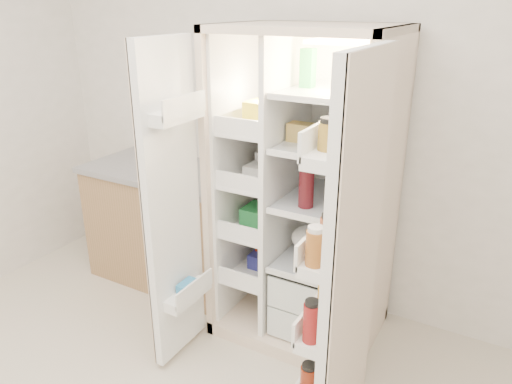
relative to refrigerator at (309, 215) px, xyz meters
The scene contains 5 objects.
wall_back 0.72m from the refrigerator, 117.18° to the left, with size 4.00×0.02×2.70m, color white.
refrigerator is the anchor object (origin of this frame).
freezer_door 0.81m from the refrigerator, 130.36° to the right, with size 0.15×0.40×1.72m.
fridge_door 0.85m from the refrigerator, 56.15° to the right, with size 0.17×0.58×1.72m.
kitchen_counter 1.12m from the refrigerator, behind, with size 1.16×0.62×0.84m.
Camera 1 is at (1.17, -0.74, 1.90)m, focal length 34.00 mm.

